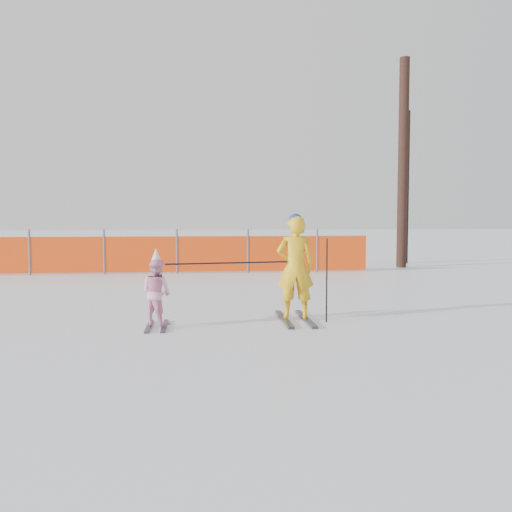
# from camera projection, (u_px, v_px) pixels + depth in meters

# --- Properties ---
(ground) EXTENTS (120.00, 120.00, 0.00)m
(ground) POSITION_uv_depth(u_px,v_px,m) (259.00, 326.00, 8.34)
(ground) COLOR white
(ground) RESTS_ON ground
(adult) EXTENTS (0.60, 1.43, 1.66)m
(adult) POSITION_uv_depth(u_px,v_px,m) (295.00, 268.00, 8.77)
(adult) COLOR black
(adult) RESTS_ON ground
(child) EXTENTS (0.60, 0.91, 1.15)m
(child) POSITION_uv_depth(u_px,v_px,m) (156.00, 291.00, 8.25)
(child) COLOR black
(child) RESTS_ON ground
(ski_poles) EXTENTS (2.43, 0.32, 1.28)m
(ski_poles) POSITION_uv_depth(u_px,v_px,m) (268.00, 270.00, 8.55)
(ski_poles) COLOR black
(ski_poles) RESTS_ON ground
(safety_fence) EXTENTS (17.47, 0.06, 1.25)m
(safety_fence) POSITION_uv_depth(u_px,v_px,m) (54.00, 255.00, 15.65)
(safety_fence) COLOR #595960
(safety_fence) RESTS_ON ground
(tree_trunks) EXTENTS (0.94, 1.78, 6.51)m
(tree_trunks) POSITION_uv_depth(u_px,v_px,m) (404.00, 171.00, 18.30)
(tree_trunks) COLOR #311C16
(tree_trunks) RESTS_ON ground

